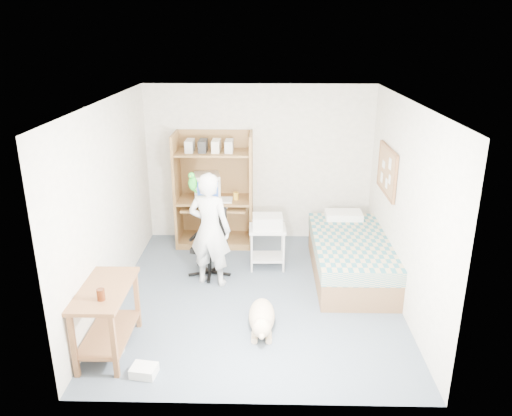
{
  "coord_description": "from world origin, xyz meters",
  "views": [
    {
      "loc": [
        0.13,
        -5.74,
        3.27
      ],
      "look_at": [
        -0.01,
        0.46,
        1.05
      ],
      "focal_mm": 35.0,
      "sensor_mm": 36.0,
      "label": 1
    }
  ],
  "objects_px": {
    "computer_hutch": "(215,194)",
    "side_desk": "(107,310)",
    "bed": "(350,256)",
    "office_chair": "(211,251)",
    "printer_cart": "(267,241)",
    "person": "(210,230)",
    "dog": "(262,318)"
  },
  "relations": [
    {
      "from": "bed",
      "to": "dog",
      "type": "bearing_deg",
      "value": -131.22
    },
    {
      "from": "side_desk",
      "to": "printer_cart",
      "type": "xyz_separation_m",
      "value": [
        1.69,
        2.05,
        -0.08
      ]
    },
    {
      "from": "computer_hutch",
      "to": "dog",
      "type": "relative_size",
      "value": 1.9
    },
    {
      "from": "computer_hutch",
      "to": "printer_cart",
      "type": "bearing_deg",
      "value": -46.59
    },
    {
      "from": "dog",
      "to": "side_desk",
      "type": "bearing_deg",
      "value": -165.77
    },
    {
      "from": "person",
      "to": "dog",
      "type": "bearing_deg",
      "value": 137.63
    },
    {
      "from": "computer_hutch",
      "to": "side_desk",
      "type": "distance_m",
      "value": 3.08
    },
    {
      "from": "computer_hutch",
      "to": "bed",
      "type": "relative_size",
      "value": 0.89
    },
    {
      "from": "computer_hutch",
      "to": "bed",
      "type": "bearing_deg",
      "value": -29.29
    },
    {
      "from": "computer_hutch",
      "to": "side_desk",
      "type": "relative_size",
      "value": 1.8
    },
    {
      "from": "office_chair",
      "to": "person",
      "type": "relative_size",
      "value": 0.6
    },
    {
      "from": "bed",
      "to": "side_desk",
      "type": "xyz_separation_m",
      "value": [
        -2.85,
        -1.82,
        0.21
      ]
    },
    {
      "from": "computer_hutch",
      "to": "printer_cart",
      "type": "height_order",
      "value": "computer_hutch"
    },
    {
      "from": "person",
      "to": "printer_cart",
      "type": "height_order",
      "value": "person"
    },
    {
      "from": "bed",
      "to": "person",
      "type": "height_order",
      "value": "person"
    },
    {
      "from": "office_chair",
      "to": "printer_cart",
      "type": "xyz_separation_m",
      "value": [
        0.8,
        0.21,
        0.07
      ]
    },
    {
      "from": "computer_hutch",
      "to": "bed",
      "type": "distance_m",
      "value": 2.35
    },
    {
      "from": "person",
      "to": "bed",
      "type": "bearing_deg",
      "value": -156.41
    },
    {
      "from": "computer_hutch",
      "to": "dog",
      "type": "bearing_deg",
      "value": -72.72
    },
    {
      "from": "computer_hutch",
      "to": "side_desk",
      "type": "height_order",
      "value": "computer_hutch"
    },
    {
      "from": "side_desk",
      "to": "printer_cart",
      "type": "bearing_deg",
      "value": 50.45
    },
    {
      "from": "office_chair",
      "to": "printer_cart",
      "type": "bearing_deg",
      "value": 30.01
    },
    {
      "from": "office_chair",
      "to": "person",
      "type": "bearing_deg",
      "value": -67.63
    },
    {
      "from": "office_chair",
      "to": "person",
      "type": "height_order",
      "value": "person"
    },
    {
      "from": "bed",
      "to": "office_chair",
      "type": "distance_m",
      "value": 1.96
    },
    {
      "from": "person",
      "to": "dog",
      "type": "relative_size",
      "value": 1.65
    },
    {
      "from": "side_desk",
      "to": "dog",
      "type": "distance_m",
      "value": 1.72
    },
    {
      "from": "computer_hutch",
      "to": "bed",
      "type": "height_order",
      "value": "computer_hutch"
    },
    {
      "from": "side_desk",
      "to": "dog",
      "type": "bearing_deg",
      "value": 14.61
    },
    {
      "from": "side_desk",
      "to": "computer_hutch",
      "type": "bearing_deg",
      "value": 73.86
    },
    {
      "from": "bed",
      "to": "person",
      "type": "xyz_separation_m",
      "value": [
        -1.92,
        -0.27,
        0.49
      ]
    },
    {
      "from": "side_desk",
      "to": "printer_cart",
      "type": "distance_m",
      "value": 2.66
    }
  ]
}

